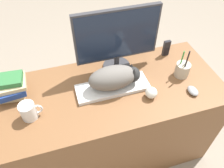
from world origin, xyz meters
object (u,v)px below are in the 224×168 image
object	(u,v)px
monitor	(117,38)
computer_mouse	(193,91)
phone	(166,48)
pen_cup	(182,69)
keyboard	(113,87)
coffee_mug	(29,111)
book_stack	(10,87)
cat	(115,77)
baseball	(151,93)

from	to	relation	value
monitor	computer_mouse	size ratio (longest dim) A/B	6.34
monitor	phone	world-z (taller)	monitor
computer_mouse	pen_cup	xyz separation A→B (m)	(0.01, 0.16, 0.04)
keyboard	pen_cup	bearing A→B (deg)	-1.56
monitor	coffee_mug	size ratio (longest dim) A/B	4.42
keyboard	phone	distance (m)	0.53
pen_cup	phone	world-z (taller)	pen_cup
computer_mouse	phone	distance (m)	0.40
coffee_mug	keyboard	bearing A→B (deg)	8.35
book_stack	monitor	bearing A→B (deg)	5.17
computer_mouse	pen_cup	bearing A→B (deg)	86.79
phone	cat	bearing A→B (deg)	-154.68
cat	monitor	world-z (taller)	monitor
monitor	book_stack	size ratio (longest dim) A/B	2.73
baseball	computer_mouse	bearing A→B (deg)	-9.33
computer_mouse	baseball	bearing A→B (deg)	170.67
computer_mouse	coffee_mug	xyz separation A→B (m)	(-0.99, 0.10, 0.04)
coffee_mug	baseball	distance (m)	0.72
baseball	book_stack	xyz separation A→B (m)	(-0.82, 0.26, 0.03)
monitor	book_stack	xyz separation A→B (m)	(-0.70, -0.06, -0.17)
computer_mouse	cat	bearing A→B (deg)	158.78
computer_mouse	baseball	xyz separation A→B (m)	(-0.27, 0.04, 0.02)
monitor	computer_mouse	xyz separation A→B (m)	(0.39, -0.37, -0.23)
computer_mouse	baseball	distance (m)	0.27
computer_mouse	coffee_mug	size ratio (longest dim) A/B	0.70
cat	phone	bearing A→B (deg)	25.32
pen_cup	baseball	bearing A→B (deg)	-156.50
book_stack	cat	bearing A→B (deg)	-11.69
computer_mouse	baseball	size ratio (longest dim) A/B	1.18
cat	monitor	distance (m)	0.25
keyboard	pen_cup	world-z (taller)	pen_cup
baseball	book_stack	bearing A→B (deg)	162.14
baseball	keyboard	bearing A→B (deg)	147.15
computer_mouse	coffee_mug	distance (m)	0.99
computer_mouse	pen_cup	distance (m)	0.17
cat	pen_cup	size ratio (longest dim) A/B	1.51
pen_cup	baseball	distance (m)	0.30
cat	computer_mouse	xyz separation A→B (m)	(0.46, -0.18, -0.08)
keyboard	computer_mouse	world-z (taller)	computer_mouse
keyboard	computer_mouse	bearing A→B (deg)	-20.51
pen_cup	book_stack	distance (m)	1.10
computer_mouse	phone	world-z (taller)	phone
computer_mouse	keyboard	bearing A→B (deg)	159.49
pen_cup	phone	size ratio (longest dim) A/B	1.80
pen_cup	baseball	xyz separation A→B (m)	(-0.28, -0.12, -0.01)
pen_cup	baseball	size ratio (longest dim) A/B	2.99
cat	computer_mouse	world-z (taller)	cat
monitor	computer_mouse	world-z (taller)	monitor
monitor	phone	bearing A→B (deg)	3.73
monitor	keyboard	bearing A→B (deg)	-114.66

